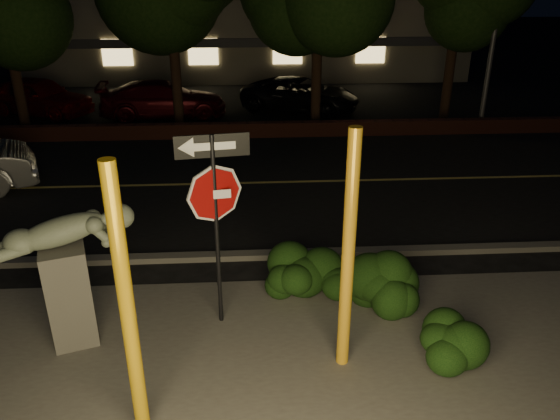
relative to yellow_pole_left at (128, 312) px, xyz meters
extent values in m
plane|color=black|center=(1.41, 11.47, -1.82)|extent=(90.00, 90.00, 0.00)
cube|color=#4C4944|center=(1.41, 0.47, -1.81)|extent=(14.00, 6.00, 0.02)
cube|color=black|center=(1.41, 8.47, -1.81)|extent=(80.00, 8.00, 0.01)
cube|color=tan|center=(1.41, 8.47, -1.80)|extent=(80.00, 0.12, 0.00)
cube|color=#4C4944|center=(1.41, 4.37, -1.76)|extent=(80.00, 0.25, 0.12)
cube|color=#431D15|center=(1.41, 12.77, -1.57)|extent=(40.00, 0.35, 0.50)
cube|color=black|center=(1.41, 18.47, -1.81)|extent=(40.00, 12.00, 0.01)
cube|color=#696354|center=(1.41, 26.47, 0.18)|extent=(22.00, 10.00, 4.00)
cube|color=#333338|center=(1.41, 21.37, 0.18)|extent=(22.00, 0.20, 0.40)
cube|color=#FFD87F|center=(-4.59, 21.42, -0.22)|extent=(1.40, 0.08, 1.20)
cube|color=#FFD87F|center=(-0.59, 21.42, -0.22)|extent=(1.40, 0.08, 1.20)
cube|color=#FFD87F|center=(3.41, 21.42, -0.22)|extent=(1.40, 0.08, 1.20)
cube|color=#FFD87F|center=(7.41, 21.42, -0.22)|extent=(1.40, 0.08, 1.20)
cylinder|color=black|center=(-6.59, 14.47, 0.06)|extent=(0.36, 0.36, 3.75)
cylinder|color=black|center=(-1.09, 14.67, 0.31)|extent=(0.36, 0.36, 4.25)
cylinder|color=black|center=(3.91, 14.27, 0.18)|extent=(0.36, 0.36, 4.00)
cylinder|color=black|center=(8.91, 14.77, 0.13)|extent=(0.36, 0.36, 3.90)
cylinder|color=gold|center=(0.00, 0.00, 0.00)|extent=(0.18, 0.18, 3.64)
cylinder|color=yellow|center=(2.73, 1.15, -0.02)|extent=(0.18, 0.18, 3.60)
cylinder|color=black|center=(0.90, 2.29, -0.22)|extent=(0.07, 0.07, 3.20)
cube|color=white|center=(0.90, 2.29, 0.47)|extent=(0.48, 0.10, 0.14)
cube|color=black|center=(0.90, 2.29, 1.21)|extent=(1.08, 0.19, 0.34)
cube|color=white|center=(0.90, 2.29, 1.21)|extent=(0.68, 0.12, 0.14)
cube|color=#4C4944|center=(-1.35, 1.93, -1.00)|extent=(0.80, 0.80, 1.64)
sphere|color=slate|center=(-0.50, 2.20, 0.18)|extent=(0.38, 0.38, 0.38)
ellipsoid|color=black|center=(2.38, 3.05, -1.32)|extent=(1.98, 1.07, 0.99)
ellipsoid|color=black|center=(3.46, 2.50, -1.28)|extent=(1.81, 1.20, 1.09)
ellipsoid|color=black|center=(4.40, 1.00, -1.36)|extent=(1.45, 1.05, 0.92)
imported|color=#6C0706|center=(-6.61, 16.28, -1.09)|extent=(4.59, 3.34, 1.45)
imported|color=#3F070D|center=(-1.77, 15.66, -1.13)|extent=(4.91, 2.42, 1.37)
imported|color=black|center=(3.54, 16.32, -1.17)|extent=(5.12, 3.78, 1.29)
camera|label=1|loc=(1.41, -5.24, 3.60)|focal=35.00mm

